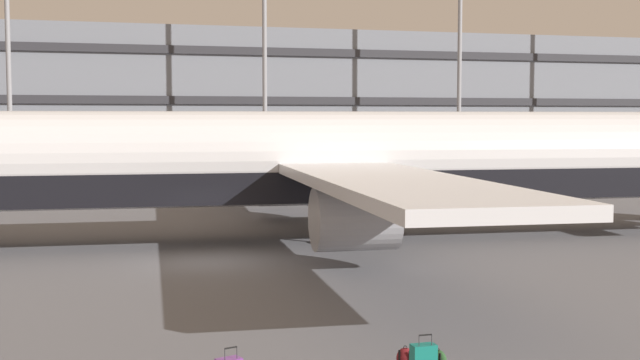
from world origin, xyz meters
The scene contains 6 objects.
ground_plane centered at (0.00, 0.00, 0.00)m, with size 600.00×600.00×0.00m, color #5B5B60.
terminal_structure centered at (0.00, 52.88, 6.47)m, with size 157.80×17.67×12.94m.
airliner centered at (4.75, 3.89, 3.16)m, with size 44.21×35.88×10.91m.
light_mast_center_right centered at (9.61, 36.40, 14.02)m, with size 1.80×0.50×24.59m.
light_mast_right centered at (26.34, 36.40, 13.01)m, with size 1.80×0.50×22.62m.
backpack_navy centered at (2.06, -13.47, 0.22)m, with size 0.43×0.40×0.50m.
Camera 1 is at (-3.93, -28.68, 5.02)m, focal length 46.91 mm.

